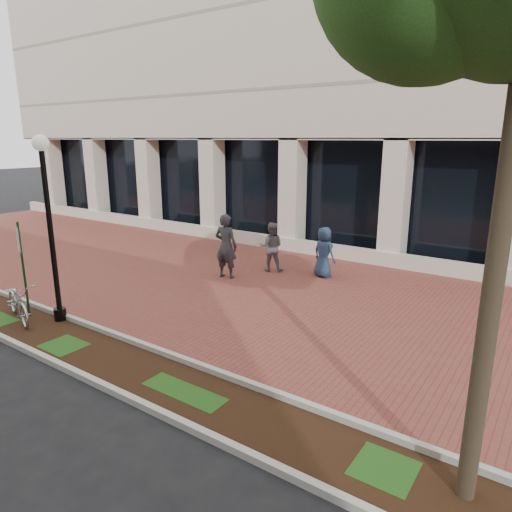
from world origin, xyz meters
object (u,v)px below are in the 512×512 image
Objects in this scene: parking_sign at (21,257)px; pedestrian_left at (226,246)px; lamppost at (49,220)px; pedestrian_right at (324,252)px; pedestrian_mid at (271,247)px; locked_bicycle at (18,301)px.

pedestrian_left is at bearing 90.37° from parking_sign.
pedestrian_right is at bearing 62.28° from lamppost.
pedestrian_mid is at bearing -126.56° from pedestrian_left.
pedestrian_right reaches higher than locked_bicycle.
parking_sign is 1.05m from locked_bicycle.
pedestrian_right is at bearing 164.65° from pedestrian_mid.
lamppost reaches higher than pedestrian_right.
parking_sign is 1.47× the size of pedestrian_right.
locked_bicycle is 1.14× the size of pedestrian_right.
pedestrian_right is (1.71, 0.36, -0.01)m from pedestrian_mid.
lamppost is 2.37× the size of locked_bicycle.
parking_sign is 7.27m from pedestrian_mid.
locked_bicycle is (0.06, -0.25, -1.02)m from parking_sign.
lamppost is 6.87m from pedestrian_mid.
locked_bicycle is (-0.80, -0.55, -1.96)m from lamppost.
locked_bicycle is 7.45m from pedestrian_mid.
locked_bicycle is at bearing -145.38° from lamppost.
lamppost is at bearing 40.11° from parking_sign.
pedestrian_left is (1.90, 5.54, 0.53)m from locked_bicycle.
lamppost is 2.18m from locked_bicycle.
pedestrian_mid is (1.84, 6.41, -1.63)m from lamppost.
pedestrian_left reaches higher than pedestrian_mid.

